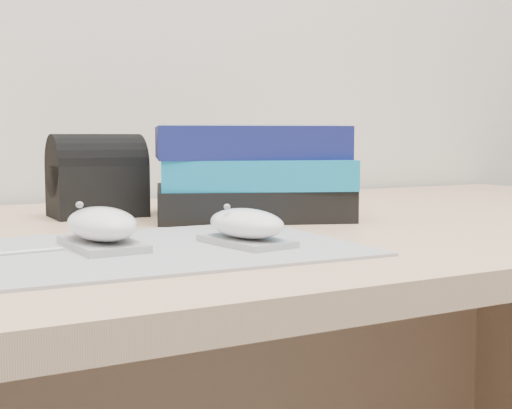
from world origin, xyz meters
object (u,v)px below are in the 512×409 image
desk (253,375)px  mouse_rear (102,227)px  mouse_front (246,227)px  book_stack (250,172)px  pouch (97,177)px

desk → mouse_rear: size_ratio=13.81×
mouse_front → book_stack: (0.13, 0.25, 0.04)m
desk → book_stack: book_stack is taller
desk → pouch: (-0.20, 0.10, 0.29)m
pouch → mouse_rear: bearing=-105.1°
mouse_front → desk: bearing=60.5°
mouse_rear → mouse_front: mouse_rear is taller
book_stack → pouch: 0.22m
mouse_front → pouch: pouch is taller
mouse_front → book_stack: book_stack is taller
mouse_front → pouch: 0.36m
book_stack → pouch: size_ratio=2.51×
book_stack → mouse_rear: bearing=-144.1°
desk → book_stack: (-0.01, -0.00, 0.30)m
desk → mouse_front: size_ratio=14.43×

